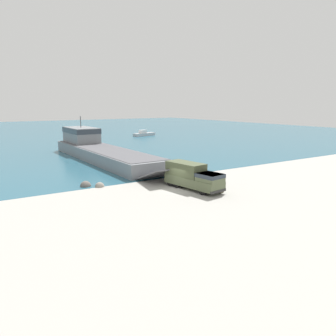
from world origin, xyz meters
TOP-DOWN VIEW (x-y plane):
  - ground_plane at (0.00, 0.00)m, footprint 240.00×240.00m
  - water_surface at (0.00, 96.00)m, footprint 240.00×180.00m
  - landing_craft at (0.70, 28.24)m, footprint 8.09×41.52m
  - military_truck at (2.07, -1.06)m, footprint 3.72×8.45m
  - soldier_on_ramp at (4.54, -0.59)m, footprint 0.44×0.50m
  - moored_boat_a at (30.01, 63.97)m, footprint 8.48×3.99m
  - cargo_crate at (3.93, -3.89)m, footprint 1.00×1.10m
  - shoreline_rock_a at (-7.29, 6.18)m, footprint 1.19×1.19m
  - shoreline_rock_b at (8.90, 6.18)m, footprint 1.24×1.24m
  - shoreline_rock_c at (-8.72, 7.39)m, footprint 1.39×1.39m

SIDE VIEW (x-z plane):
  - ground_plane at x=0.00m, z-range 0.00..0.00m
  - shoreline_rock_a at x=-7.29m, z-range -0.60..0.60m
  - shoreline_rock_b at x=8.90m, z-range -0.62..0.62m
  - shoreline_rock_c at x=-8.72m, z-range -0.70..0.70m
  - water_surface at x=0.00m, z-range 0.00..0.01m
  - cargo_crate at x=3.93m, z-range 0.00..0.76m
  - moored_boat_a at x=30.01m, z-range -0.33..1.62m
  - soldier_on_ramp at x=4.54m, z-range 0.13..1.79m
  - military_truck at x=2.07m, z-range 0.03..3.22m
  - landing_craft at x=0.70m, z-range -2.00..5.81m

